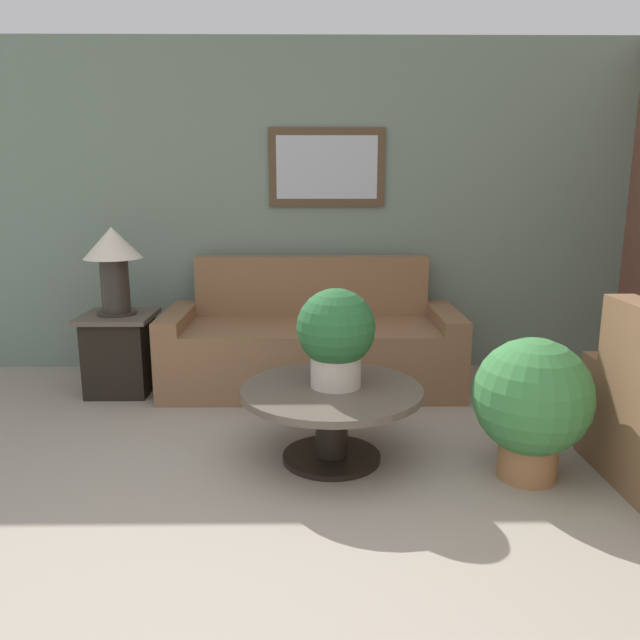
{
  "coord_description": "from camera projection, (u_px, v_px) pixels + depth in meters",
  "views": [
    {
      "loc": [
        0.22,
        -1.84,
        1.53
      ],
      "look_at": [
        0.26,
        2.12,
        0.64
      ],
      "focal_mm": 35.0,
      "sensor_mm": 36.0,
      "label": 1
    }
  ],
  "objects": [
    {
      "name": "side_table",
      "position": [
        120.0,
        352.0,
        4.56
      ],
      "size": [
        0.51,
        0.51,
        0.59
      ],
      "color": "black",
      "rests_on": "ground_plane"
    },
    {
      "name": "ground_plane",
      "position": [
        250.0,
        638.0,
        2.13
      ],
      "size": [
        20.0,
        20.0,
        0.0
      ],
      "primitive_type": "plane",
      "color": "gray"
    },
    {
      "name": "wall_back",
      "position": [
        286.0,
        209.0,
        4.99
      ],
      "size": [
        7.48,
        0.09,
        2.6
      ],
      "color": "slate",
      "rests_on": "ground_plane"
    },
    {
      "name": "potted_plant_floor",
      "position": [
        532.0,
        402.0,
        3.2
      ],
      "size": [
        0.61,
        0.61,
        0.75
      ],
      "color": "#9E6B42",
      "rests_on": "ground_plane"
    },
    {
      "name": "potted_plant_on_table",
      "position": [
        336.0,
        334.0,
        3.36
      ],
      "size": [
        0.43,
        0.43,
        0.54
      ],
      "color": "beige",
      "rests_on": "coffee_table"
    },
    {
      "name": "coffee_table",
      "position": [
        332.0,
        407.0,
        3.43
      ],
      "size": [
        1.0,
        1.0,
        0.42
      ],
      "color": "black",
      "rests_on": "ground_plane"
    },
    {
      "name": "couch_main",
      "position": [
        312.0,
        346.0,
        4.7
      ],
      "size": [
        2.17,
        0.86,
        0.95
      ],
      "color": "brown",
      "rests_on": "ground_plane"
    },
    {
      "name": "table_lamp",
      "position": [
        113.0,
        257.0,
        4.4
      ],
      "size": [
        0.41,
        0.41,
        0.62
      ],
      "color": "#2D2823",
      "rests_on": "side_table"
    }
  ]
}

